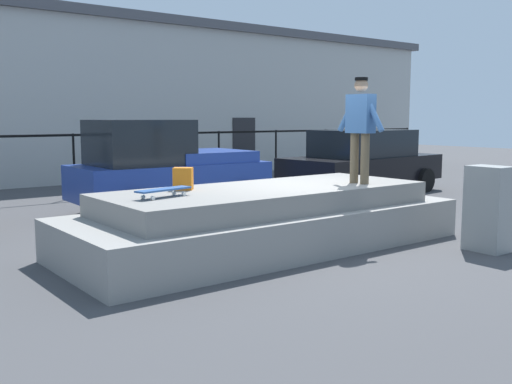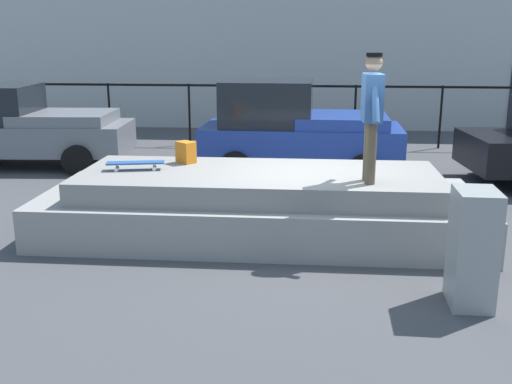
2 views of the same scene
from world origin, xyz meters
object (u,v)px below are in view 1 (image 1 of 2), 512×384
skateboard (164,190)px  backpack (183,179)px  car_blue_pickup_mid (164,168)px  car_black_sedan_far (363,161)px  skateboarder (360,123)px  utility_box (488,209)px

skateboard → backpack: (0.64, 0.57, 0.06)m
car_blue_pickup_mid → car_black_sedan_far: car_blue_pickup_mid is taller
backpack → car_black_sedan_far: (7.31, 3.06, -0.24)m
skateboarder → car_black_sedan_far: size_ratio=0.36×
backpack → utility_box: utility_box is taller
car_blue_pickup_mid → utility_box: size_ratio=3.20×
car_blue_pickup_mid → car_black_sedan_far: (5.73, -0.41, -0.09)m
backpack → car_blue_pickup_mid: (1.58, 3.47, -0.15)m
skateboarder → backpack: 3.01m
skateboarder → car_black_sedan_far: (4.61, 4.08, -1.07)m
car_black_sedan_far → utility_box: bearing=-122.0°
skateboarder → utility_box: skateboarder is taller
skateboard → utility_box: utility_box is taller
skateboarder → utility_box: size_ratio=1.32×
backpack → utility_box: 4.61m
car_blue_pickup_mid → utility_box: 6.57m
car_blue_pickup_mid → car_black_sedan_far: size_ratio=0.86×
skateboarder → car_blue_pickup_mid: size_ratio=0.41×
car_black_sedan_far → utility_box: car_black_sedan_far is taller
backpack → utility_box: size_ratio=0.26×
car_black_sedan_far → utility_box: (-3.64, -5.81, -0.22)m
skateboard → car_blue_pickup_mid: (2.22, 4.04, -0.09)m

